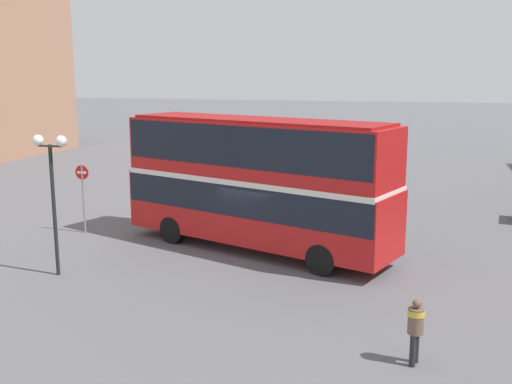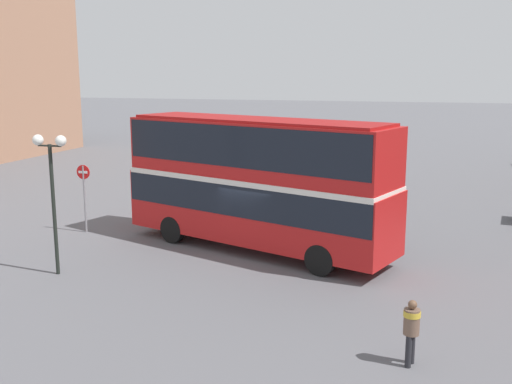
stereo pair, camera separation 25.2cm
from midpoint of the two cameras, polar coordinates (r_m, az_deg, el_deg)
ground_plane at (r=22.04m, az=0.31°, el=-5.88°), size 240.00×240.00×0.00m
double_decker_bus at (r=21.87m, az=0.33°, el=1.54°), size 10.85×5.84×4.89m
pedestrian_foreground at (r=14.18m, az=15.09°, el=-12.20°), size 0.47×0.47×1.55m
parked_car_kerb_near at (r=36.48m, az=2.30°, el=2.22°), size 4.99×2.93×1.48m
street_lamp_twin_globe at (r=20.09m, az=-18.58°, el=2.03°), size 1.19×0.35×4.59m
no_entry_sign at (r=25.47m, az=-15.78°, el=0.35°), size 0.59×0.08×2.82m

